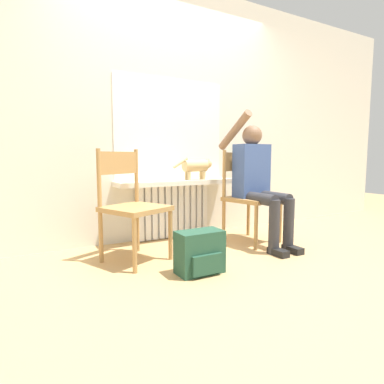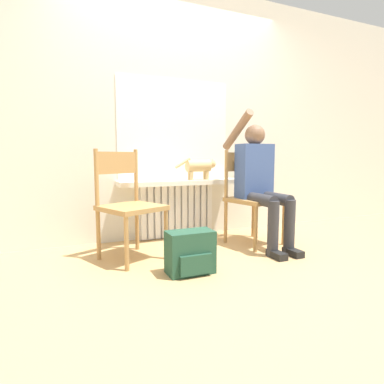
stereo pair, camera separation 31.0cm
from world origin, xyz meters
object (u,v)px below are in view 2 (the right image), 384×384
chair_right (251,196)px  person (260,178)px  chair_left (128,203)px  backpack (190,253)px  cat (200,166)px

chair_right → person: 0.22m
chair_left → backpack: bearing=-81.5°
chair_left → backpack: 0.73m
chair_left → person: size_ratio=0.71×
chair_right → backpack: size_ratio=2.68×
cat → backpack: size_ratio=1.32×
person → cat: bearing=129.7°
chair_left → backpack: chair_left is taller
chair_left → cat: chair_left is taller
chair_left → cat: bearing=0.6°
chair_right → person: size_ratio=0.71×
chair_left → person: bearing=-28.9°
chair_right → chair_left: bearing=167.1°
person → backpack: 1.14m
cat → backpack: bearing=-118.5°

